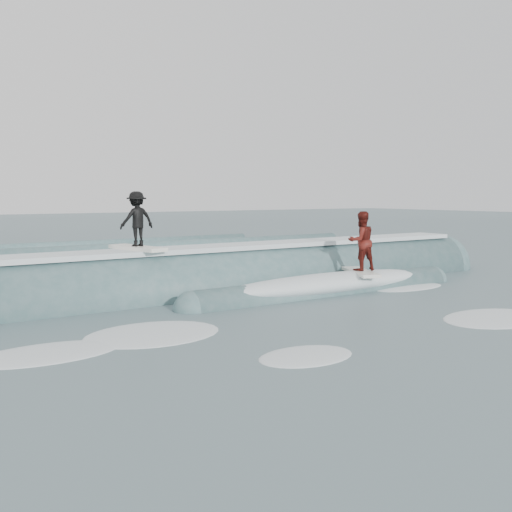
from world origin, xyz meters
TOP-DOWN VIEW (x-y plane):
  - ground at (0.00, 0.00)m, footprint 160.00×160.00m
  - breaking_wave at (0.18, 4.24)m, footprint 21.05×4.08m
  - surfer_black at (-3.24, 4.46)m, footprint 1.02×2.07m
  - surfer_red at (3.02, 2.26)m, footprint 1.31×2.05m
  - whitewater at (-0.98, -0.72)m, footprint 13.58×6.09m
  - far_swells at (-0.66, 17.65)m, footprint 34.56×8.65m

SIDE VIEW (x-z plane):
  - ground at x=0.00m, z-range 0.00..0.00m
  - whitewater at x=-0.98m, z-range -0.05..0.05m
  - far_swells at x=-0.66m, z-range -0.40..0.40m
  - breaking_wave at x=0.18m, z-range -1.27..1.34m
  - surfer_red at x=3.02m, z-range 0.45..2.34m
  - surfer_black at x=-3.24m, z-range 1.33..2.92m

